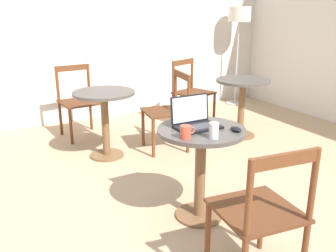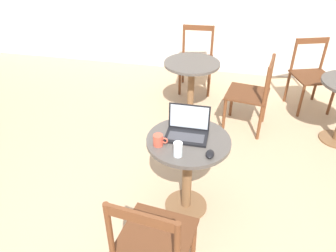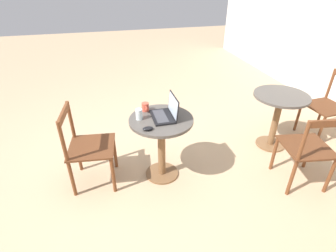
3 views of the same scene
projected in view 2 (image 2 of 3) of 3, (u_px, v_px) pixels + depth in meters
name	position (u px, v px, depth m)	size (l,w,h in m)	color
ground_plane	(159.00, 221.00, 2.72)	(16.00, 16.00, 0.00)	tan
cafe_table_near	(188.00, 159.00, 2.58)	(0.64, 0.64, 0.72)	brown
cafe_table_far	(191.00, 77.00, 3.85)	(0.64, 0.64, 0.72)	brown
chair_near_front	(153.00, 242.00, 2.02)	(0.50, 0.50, 0.87)	brown
chair_mid_back	(311.00, 75.00, 4.11)	(0.57, 0.57, 0.87)	brown
chair_far_back	(196.00, 59.00, 4.57)	(0.48, 0.48, 0.87)	brown
chair_far_right	(251.00, 94.00, 3.68)	(0.52, 0.52, 0.87)	brown
laptop	(187.00, 130.00, 2.50)	(0.32, 0.23, 0.22)	black
mouse	(210.00, 154.00, 2.30)	(0.06, 0.10, 0.03)	black
mug	(159.00, 140.00, 2.39)	(0.11, 0.07, 0.09)	#C64C38
drinking_glass	(178.00, 149.00, 2.28)	(0.07, 0.07, 0.11)	silver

